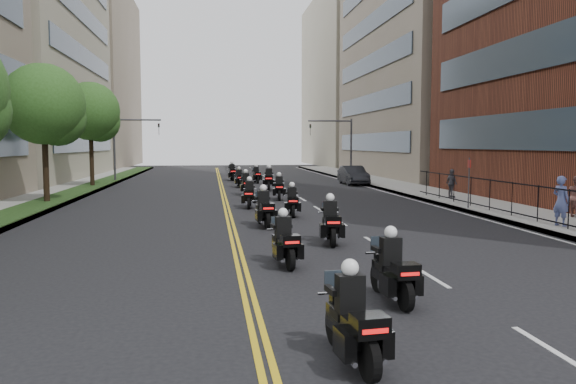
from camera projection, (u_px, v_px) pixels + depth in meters
name	position (u px, v px, depth m)	size (l,w,h in m)	color
ground	(359.00, 360.00, 8.67)	(160.00, 160.00, 0.00)	black
sidewalk_right	(441.00, 196.00, 34.97)	(4.00, 90.00, 0.15)	gray
sidewalk_left	(37.00, 202.00, 31.71)	(4.00, 90.00, 0.15)	gray
grass_strip	(52.00, 200.00, 31.81)	(2.00, 90.00, 0.04)	#1A3212
building_right_tan	(442.00, 30.00, 57.68)	(15.11, 28.00, 30.00)	gray
building_right_far	(363.00, 82.00, 87.46)	(15.00, 28.00, 26.00)	#9E977F
building_left_far	(73.00, 77.00, 81.56)	(16.00, 28.00, 26.00)	gray
iron_fence	(553.00, 206.00, 21.93)	(0.05, 28.00, 1.50)	black
street_trees	(12.00, 103.00, 25.10)	(4.40, 38.40, 7.98)	black
traffic_signal_right	(341.00, 140.00, 51.11)	(4.09, 0.20, 5.60)	#3F3F44
traffic_signal_left	(126.00, 140.00, 48.52)	(4.09, 0.20, 5.60)	#3F3F44
motorcycle_0	(353.00, 323.00, 8.48)	(0.61, 2.15, 1.59)	black
motorcycle_1	(393.00, 272.00, 11.80)	(0.55, 2.18, 1.61)	black
motorcycle_2	(284.00, 243.00, 15.35)	(0.61, 2.14, 1.58)	black
motorcycle_3	(331.00, 224.00, 18.72)	(0.64, 2.28, 1.68)	black
motorcycle_4	(264.00, 210.00, 22.55)	(0.62, 2.30, 1.70)	black
motorcycle_5	(292.00, 203.00, 25.84)	(0.57, 2.14, 1.58)	black
motorcycle_6	(249.00, 195.00, 29.22)	(0.62, 2.21, 1.63)	black
motorcycle_7	(279.00, 189.00, 33.47)	(0.62, 2.23, 1.65)	black
motorcycle_8	(246.00, 185.00, 36.36)	(0.53, 2.29, 1.69)	black
motorcycle_9	(269.00, 180.00, 40.26)	(0.71, 2.48, 1.83)	black
motorcycle_10	(239.00, 179.00, 43.14)	(0.53, 2.15, 1.59)	black
motorcycle_11	(256.00, 176.00, 47.63)	(0.58, 2.17, 1.60)	black
motorcycle_12	(232.00, 173.00, 50.86)	(0.60, 2.40, 1.77)	black
parked_sedan	(353.00, 175.00, 45.84)	(1.63, 4.66, 1.54)	black
pedestrian_a	(561.00, 201.00, 21.72)	(0.71, 0.47, 1.95)	#54609B
pedestrian_c	(452.00, 183.00, 33.20)	(0.99, 0.41, 1.70)	#44434B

